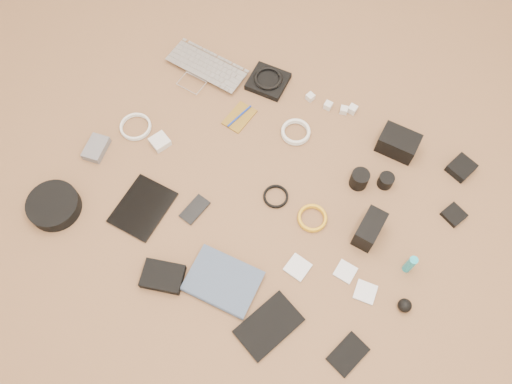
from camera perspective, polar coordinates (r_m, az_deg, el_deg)
The scene contains 33 objects.
laptop at distance 2.15m, azimuth -6.38°, elevation 13.18°, with size 0.34×0.24×0.03m, color silver.
headphone_pouch at distance 2.12m, azimuth 1.39°, elevation 12.53°, with size 0.15×0.14×0.03m, color black.
headphones at distance 2.10m, azimuth 1.40°, elevation 12.88°, with size 0.12×0.12×0.02m, color black.
charger_a at distance 2.08m, azimuth 6.22°, elevation 10.74°, with size 0.03×0.03×0.03m, color silver.
charger_b at distance 2.07m, azimuth 10.00°, elevation 9.21°, with size 0.03×0.03×0.03m, color silver.
charger_c at distance 2.07m, azimuth 10.98°, elevation 9.27°, with size 0.03×0.03×0.03m, color silver.
charger_d at distance 2.07m, azimuth 8.24°, elevation 9.76°, with size 0.03×0.03×0.03m, color silver.
dslr_camera at distance 1.99m, azimuth 15.94°, elevation 5.40°, with size 0.14×0.10×0.08m, color black.
lens_pouch at distance 2.05m, azimuth 22.41°, elevation 2.58°, with size 0.08×0.09×0.03m, color black.
notebook_olive at distance 2.03m, azimuth -1.91°, elevation 8.55°, with size 0.08×0.13×0.01m, color olive.
pen_blue at distance 2.02m, azimuth -1.92°, elevation 8.67°, with size 0.01×0.01×0.13m, color #122C96.
cable_white_a at distance 1.99m, azimuth 4.55°, elevation 6.75°, with size 0.12×0.12×0.01m, color white.
lens_a at distance 1.89m, azimuth 11.73°, elevation 1.45°, with size 0.07×0.07×0.07m, color black.
lens_b at distance 1.92m, azimuth 14.61°, elevation 1.25°, with size 0.06×0.06×0.05m, color black.
card_reader at distance 1.96m, azimuth 21.68°, elevation -2.43°, with size 0.07×0.07×0.02m, color black.
power_brick at distance 1.99m, azimuth -10.92°, elevation 5.66°, with size 0.07×0.07×0.03m, color silver.
cable_white_b at distance 2.06m, azimuth -13.57°, elevation 7.19°, with size 0.12×0.12×0.01m, color white.
cable_black at distance 1.85m, azimuth 2.27°, elevation -0.57°, with size 0.09×0.09×0.01m, color black.
cable_yellow at distance 1.83m, azimuth 6.43°, elevation -3.05°, with size 0.11×0.11×0.01m, color gold.
flash at distance 1.80m, azimuth 12.83°, elevation -4.15°, with size 0.07×0.13×0.10m, color black.
lens_cleaner at distance 1.79m, azimuth 17.19°, elevation -7.90°, with size 0.03×0.03×0.10m, color #1B9DB1.
battery_charger at distance 2.03m, azimuth -17.80°, elevation 4.79°, with size 0.07×0.11×0.03m, color slate.
tablet at distance 1.88m, azimuth -12.81°, elevation -1.74°, with size 0.17×0.22×0.01m, color black.
phone at distance 1.85m, azimuth -7.01°, elevation -1.99°, with size 0.06×0.11×0.01m, color black.
filter_case_left at distance 1.76m, azimuth 4.79°, elevation -8.58°, with size 0.08×0.08×0.01m, color silver.
filter_case_mid at distance 1.78m, azimuth 10.17°, elevation -8.95°, with size 0.07×0.07×0.01m, color silver.
filter_case_right at distance 1.77m, azimuth 12.38°, elevation -11.11°, with size 0.07×0.07×0.01m, color silver.
air_blower at distance 1.77m, azimuth 16.63°, elevation -12.32°, with size 0.05×0.05×0.05m, color black.
headphone_case at distance 1.96m, azimuth -22.09°, elevation -1.46°, with size 0.19×0.19×0.05m, color black.
drive_case at distance 1.76m, azimuth -10.61°, elevation -9.46°, with size 0.14×0.10×0.04m, color black.
paperback at distance 1.72m, azimuth -5.18°, elevation -12.71°, with size 0.18×0.24×0.02m, color #3D4D67.
notebook_black_a at distance 1.71m, azimuth 1.48°, elevation -15.02°, with size 0.13×0.21×0.01m, color black.
notebook_black_b at distance 1.72m, azimuth 10.47°, elevation -17.76°, with size 0.08×0.13×0.01m, color black.
Camera 1 is at (0.39, -0.72, 1.68)m, focal length 35.00 mm.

